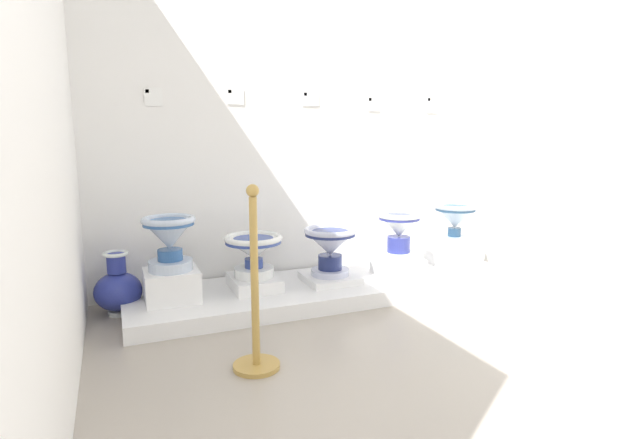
# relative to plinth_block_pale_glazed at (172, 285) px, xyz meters

# --- Properties ---
(ground_plane) EXTENTS (5.33, 5.96, 0.02)m
(ground_plane) POSITION_rel_plinth_block_pale_glazed_xyz_m (1.14, -1.75, -0.22)
(ground_plane) COLOR #A3998C
(wall_back) EXTENTS (3.53, 0.06, 2.87)m
(wall_back) POSITION_rel_plinth_block_pale_glazed_xyz_m (1.14, 0.46, 1.22)
(wall_back) COLOR white
(wall_back) RESTS_ON ground_plane
(wall_left) EXTENTS (0.06, 3.36, 2.87)m
(wall_left) POSITION_rel_plinth_block_pale_glazed_xyz_m (-0.56, -1.15, 1.22)
(wall_left) COLOR white
(wall_left) RESTS_ON ground_plane
(display_platform) EXTENTS (2.91, 0.80, 0.11)m
(display_platform) POSITION_rel_plinth_block_pale_glazed_xyz_m (1.14, 0.01, -0.16)
(display_platform) COLOR white
(display_platform) RESTS_ON ground_plane
(plinth_block_pale_glazed) EXTENTS (0.34, 0.32, 0.21)m
(plinth_block_pale_glazed) POSITION_rel_plinth_block_pale_glazed_xyz_m (0.00, 0.00, 0.00)
(plinth_block_pale_glazed) COLOR white
(plinth_block_pale_glazed) RESTS_ON display_platform
(antique_toilet_pale_glazed) EXTENTS (0.34, 0.34, 0.35)m
(antique_toilet_pale_glazed) POSITION_rel_plinth_block_pale_glazed_xyz_m (-0.00, -0.00, 0.32)
(antique_toilet_pale_glazed) COLOR silver
(antique_toilet_pale_glazed) RESTS_ON plinth_block_pale_glazed
(plinth_block_slender_white) EXTENTS (0.32, 0.40, 0.09)m
(plinth_block_slender_white) POSITION_rel_plinth_block_pale_glazed_xyz_m (0.57, 0.05, -0.06)
(plinth_block_slender_white) COLOR white
(plinth_block_slender_white) RESTS_ON display_platform
(antique_toilet_slender_white) EXTENTS (0.41, 0.41, 0.30)m
(antique_toilet_slender_white) POSITION_rel_plinth_block_pale_glazed_xyz_m (0.57, 0.05, 0.18)
(antique_toilet_slender_white) COLOR white
(antique_toilet_slender_white) RESTS_ON plinth_block_slender_white
(plinth_block_broad_patterned) EXTENTS (0.38, 0.38, 0.05)m
(plinth_block_broad_patterned) POSITION_rel_plinth_block_pale_glazed_xyz_m (1.13, -0.00, -0.08)
(plinth_block_broad_patterned) COLOR white
(plinth_block_broad_patterned) RESTS_ON display_platform
(antique_toilet_broad_patterned) EXTENTS (0.39, 0.39, 0.35)m
(antique_toilet_broad_patterned) POSITION_rel_plinth_block_pale_glazed_xyz_m (1.13, -0.00, 0.18)
(antique_toilet_broad_patterned) COLOR silver
(antique_toilet_broad_patterned) RESTS_ON plinth_block_broad_patterned
(plinth_block_tall_cobalt) EXTENTS (0.35, 0.28, 0.12)m
(plinth_block_tall_cobalt) POSITION_rel_plinth_block_pale_glazed_xyz_m (1.70, -0.03, -0.04)
(plinth_block_tall_cobalt) COLOR white
(plinth_block_tall_cobalt) RESTS_ON display_platform
(antique_toilet_tall_cobalt) EXTENTS (0.33, 0.33, 0.36)m
(antique_toilet_tall_cobalt) POSITION_rel_plinth_block_pale_glazed_xyz_m (1.70, -0.03, 0.25)
(antique_toilet_tall_cobalt) COLOR white
(antique_toilet_tall_cobalt) RESTS_ON plinth_block_tall_cobalt
(plinth_block_squat_floral) EXTENTS (0.39, 0.31, 0.18)m
(plinth_block_squat_floral) POSITION_rel_plinth_block_pale_glazed_xyz_m (2.30, 0.08, -0.01)
(plinth_block_squat_floral) COLOR white
(plinth_block_squat_floral) RESTS_ON display_platform
(antique_toilet_squat_floral) EXTENTS (0.35, 0.35, 0.33)m
(antique_toilet_squat_floral) POSITION_rel_plinth_block_pale_glazed_xyz_m (2.30, 0.08, 0.29)
(antique_toilet_squat_floral) COLOR #A3B7CC
(antique_toilet_squat_floral) RESTS_ON plinth_block_squat_floral
(info_placard_first) EXTENTS (0.12, 0.01, 0.13)m
(info_placard_first) POSITION_rel_plinth_block_pale_glazed_xyz_m (-0.02, 0.42, 1.23)
(info_placard_first) COLOR white
(info_placard_second) EXTENTS (0.12, 0.01, 0.11)m
(info_placard_second) POSITION_rel_plinth_block_pale_glazed_xyz_m (0.55, 0.42, 1.24)
(info_placard_second) COLOR white
(info_placard_third) EXTENTS (0.14, 0.01, 0.11)m
(info_placard_third) POSITION_rel_plinth_block_pale_glazed_xyz_m (1.15, 0.42, 1.24)
(info_placard_third) COLOR white
(info_placard_fourth) EXTENTS (0.11, 0.01, 0.12)m
(info_placard_fourth) POSITION_rel_plinth_block_pale_glazed_xyz_m (1.70, 0.42, 1.22)
(info_placard_fourth) COLOR white
(info_placard_fifth) EXTENTS (0.12, 0.01, 0.14)m
(info_placard_fifth) POSITION_rel_plinth_block_pale_glazed_xyz_m (2.28, 0.42, 1.22)
(info_placard_fifth) COLOR white
(decorative_vase_companion) EXTENTS (0.31, 0.31, 0.43)m
(decorative_vase_companion) POSITION_rel_plinth_block_pale_glazed_xyz_m (-0.33, 0.18, -0.04)
(decorative_vase_companion) COLOR white
(decorative_vase_companion) RESTS_ON ground_plane
(stanchion_post_near_left) EXTENTS (0.24, 0.24, 0.95)m
(stanchion_post_near_left) POSITION_rel_plinth_block_pale_glazed_xyz_m (0.31, -0.93, 0.08)
(stanchion_post_near_left) COLOR #B89044
(stanchion_post_near_left) RESTS_ON ground_plane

